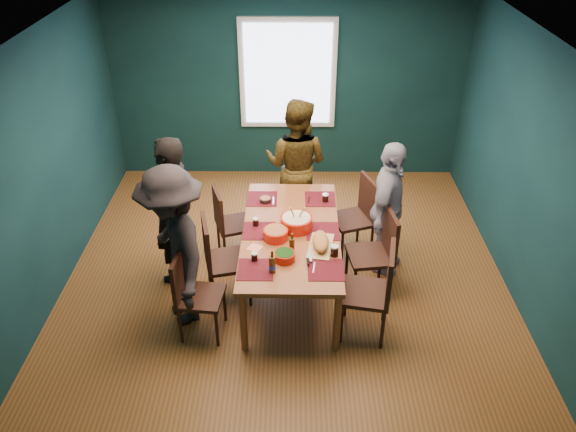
# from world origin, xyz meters

# --- Properties ---
(room) EXTENTS (5.01, 5.01, 2.71)m
(room) POSITION_xyz_m (0.00, 0.27, 1.37)
(room) COLOR brown
(room) RESTS_ON ground
(dining_table) EXTENTS (1.03, 2.04, 0.77)m
(dining_table) POSITION_xyz_m (0.06, -0.29, 0.70)
(dining_table) COLOR brown
(dining_table) RESTS_ON floor
(chair_left_far) EXTENTS (0.52, 0.52, 0.91)m
(chair_left_far) POSITION_xyz_m (-0.69, 0.31, 0.53)
(chair_left_far) COLOR black
(chair_left_far) RESTS_ON floor
(chair_left_mid) EXTENTS (0.55, 0.55, 1.01)m
(chair_left_mid) POSITION_xyz_m (-0.70, -0.46, 0.59)
(chair_left_mid) COLOR black
(chair_left_mid) RESTS_ON floor
(chair_left_near) EXTENTS (0.47, 0.47, 0.94)m
(chair_left_near) POSITION_xyz_m (-0.91, -0.97, 0.55)
(chair_left_near) COLOR black
(chair_left_near) RESTS_ON floor
(chair_right_far) EXTENTS (0.57, 0.57, 0.98)m
(chair_right_far) POSITION_xyz_m (0.86, 0.43, 0.57)
(chair_right_far) COLOR black
(chair_right_far) RESTS_ON floor
(chair_right_mid) EXTENTS (0.51, 0.51, 1.00)m
(chair_right_mid) POSITION_xyz_m (1.00, -0.31, 0.58)
(chair_right_mid) COLOR black
(chair_right_mid) RESTS_ON floor
(chair_right_near) EXTENTS (0.55, 0.55, 1.04)m
(chair_right_near) POSITION_xyz_m (0.89, -0.98, 0.60)
(chair_right_near) COLOR black
(chair_right_near) RESTS_ON floor
(person_far_left) EXTENTS (0.64, 0.75, 1.73)m
(person_far_left) POSITION_xyz_m (-1.23, -0.06, 0.87)
(person_far_left) COLOR black
(person_far_left) RESTS_ON floor
(person_back) EXTENTS (1.00, 0.89, 1.71)m
(person_back) POSITION_xyz_m (0.12, 1.08, 0.86)
(person_back) COLOR black
(person_back) RESTS_ON floor
(person_right) EXTENTS (0.70, 1.01, 1.60)m
(person_right) POSITION_xyz_m (1.13, 0.11, 0.80)
(person_right) COLOR white
(person_right) RESTS_ON floor
(person_near_left) EXTENTS (1.06, 1.30, 1.75)m
(person_near_left) POSITION_xyz_m (-1.07, -0.75, 0.87)
(person_near_left) COLOR black
(person_near_left) RESTS_ON floor
(bowl_salad) EXTENTS (0.26, 0.26, 0.11)m
(bowl_salad) POSITION_xyz_m (-0.10, -0.42, 0.83)
(bowl_salad) COLOR red
(bowl_salad) RESTS_ON dining_table
(bowl_dumpling) EXTENTS (0.34, 0.34, 0.31)m
(bowl_dumpling) POSITION_xyz_m (0.11, -0.23, 0.85)
(bowl_dumpling) COLOR red
(bowl_dumpling) RESTS_ON dining_table
(bowl_herbs) EXTENTS (0.21, 0.21, 0.09)m
(bowl_herbs) POSITION_xyz_m (-0.00, -0.79, 0.82)
(bowl_herbs) COLOR red
(bowl_herbs) RESTS_ON dining_table
(cutting_board) EXTENTS (0.30, 0.58, 0.13)m
(cutting_board) POSITION_xyz_m (0.36, -0.57, 0.83)
(cutting_board) COLOR tan
(cutting_board) RESTS_ON dining_table
(small_bowl) EXTENTS (0.13, 0.13, 0.06)m
(small_bowl) POSITION_xyz_m (-0.24, 0.31, 0.80)
(small_bowl) COLOR black
(small_bowl) RESTS_ON dining_table
(beer_bottle_a) EXTENTS (0.07, 0.07, 0.25)m
(beer_bottle_a) POSITION_xyz_m (-0.12, -0.98, 0.86)
(beer_bottle_a) COLOR #462D0C
(beer_bottle_a) RESTS_ON dining_table
(beer_bottle_b) EXTENTS (0.06, 0.06, 0.22)m
(beer_bottle_b) POSITION_xyz_m (0.07, -0.65, 0.86)
(beer_bottle_b) COLOR #462D0C
(beer_bottle_b) RESTS_ON dining_table
(cola_glass_a) EXTENTS (0.07, 0.07, 0.09)m
(cola_glass_a) POSITION_xyz_m (-0.30, -0.80, 0.82)
(cola_glass_a) COLOR black
(cola_glass_a) RESTS_ON dining_table
(cola_glass_b) EXTENTS (0.08, 0.08, 0.12)m
(cola_glass_b) POSITION_xyz_m (0.49, -0.71, 0.84)
(cola_glass_b) COLOR black
(cola_glass_b) RESTS_ON dining_table
(cola_glass_c) EXTENTS (0.07, 0.07, 0.10)m
(cola_glass_c) POSITION_xyz_m (0.45, 0.32, 0.83)
(cola_glass_c) COLOR black
(cola_glass_c) RESTS_ON dining_table
(cola_glass_d) EXTENTS (0.07, 0.07, 0.09)m
(cola_glass_d) POSITION_xyz_m (-0.32, -0.19, 0.82)
(cola_glass_d) COLOR black
(cola_glass_d) RESTS_ON dining_table
(napkin_a) EXTENTS (0.20, 0.20, 0.00)m
(napkin_a) POSITION_xyz_m (0.43, -0.25, 0.77)
(napkin_a) COLOR #FF8E6B
(napkin_a) RESTS_ON dining_table
(napkin_b) EXTENTS (0.17, 0.17, 0.00)m
(napkin_b) POSITION_xyz_m (-0.31, -0.59, 0.77)
(napkin_b) COLOR #FF8E6B
(napkin_b) RESTS_ON dining_table
(napkin_c) EXTENTS (0.17, 0.17, 0.00)m
(napkin_c) POSITION_xyz_m (0.35, -0.93, 0.77)
(napkin_c) COLOR #FF8E6B
(napkin_c) RESTS_ON dining_table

